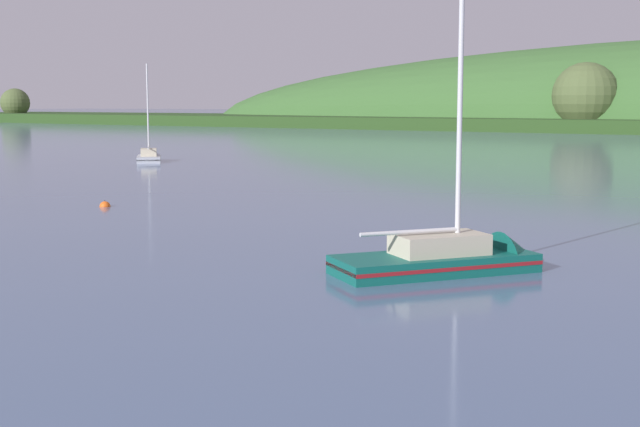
# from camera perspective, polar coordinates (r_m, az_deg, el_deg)

# --- Properties ---
(sailboat_near_mooring) EXTENTS (8.09, 9.21, 15.12)m
(sailboat_near_mooring) POSITION_cam_1_polar(r_m,az_deg,el_deg) (36.68, 9.04, -3.29)
(sailboat_near_mooring) COLOR #0F564C
(sailboat_near_mooring) RESTS_ON ground
(sailboat_midwater_white) EXTENTS (6.82, 7.29, 12.53)m
(sailboat_midwater_white) POSITION_cam_1_polar(r_m,az_deg,el_deg) (105.26, -11.02, 3.48)
(sailboat_midwater_white) COLOR #ADB2BC
(sailboat_midwater_white) RESTS_ON ground
(mooring_buoy_midchannel) EXTENTS (0.72, 0.72, 0.80)m
(mooring_buoy_midchannel) POSITION_cam_1_polar(r_m,az_deg,el_deg) (60.16, -13.76, 0.43)
(mooring_buoy_midchannel) COLOR #EA5B19
(mooring_buoy_midchannel) RESTS_ON ground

